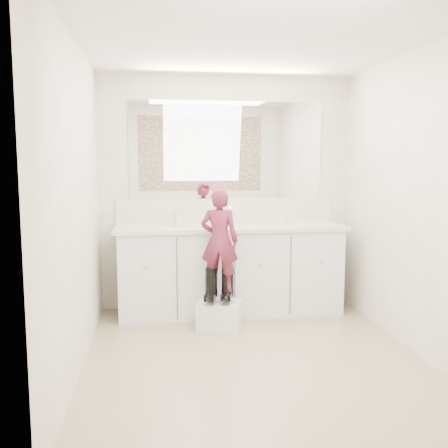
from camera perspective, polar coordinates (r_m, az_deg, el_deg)
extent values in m
plane|color=#807454|center=(4.03, 3.43, -15.06)|extent=(3.00, 3.00, 0.00)
plane|color=white|center=(3.84, 3.71, 20.35)|extent=(3.00, 3.00, 0.00)
plane|color=beige|center=(5.22, 0.29, 3.59)|extent=(2.60, 0.00, 2.60)
plane|color=beige|center=(2.31, 10.99, -1.01)|extent=(2.60, 0.00, 2.60)
plane|color=beige|center=(3.71, -16.51, 1.87)|extent=(0.00, 3.00, 3.00)
plane|color=beige|center=(4.20, 21.22, 2.26)|extent=(0.00, 3.00, 3.00)
cube|color=silver|center=(5.06, 0.73, -5.39)|extent=(2.20, 0.55, 0.85)
cube|color=beige|center=(4.97, 0.76, -0.41)|extent=(2.28, 0.58, 0.04)
cube|color=beige|center=(5.22, 0.31, 1.56)|extent=(2.28, 0.03, 0.25)
cube|color=white|center=(5.20, 0.31, 8.43)|extent=(2.00, 0.02, 1.00)
cube|color=#472819|center=(2.30, 11.18, 10.21)|extent=(2.00, 0.01, 1.20)
cylinder|color=silver|center=(5.12, 0.48, 0.60)|extent=(0.08, 0.08, 0.10)
imported|color=beige|center=(5.12, 6.74, 0.46)|extent=(0.12, 0.12, 0.08)
imported|color=beige|center=(4.92, -5.09, 0.93)|extent=(0.11, 0.12, 0.21)
cube|color=silver|center=(4.66, -0.52, -10.35)|extent=(0.46, 0.42, 0.24)
imported|color=#A23152|center=(4.50, -0.53, -1.92)|extent=(0.39, 0.31, 0.94)
cylinder|color=#F45FBC|center=(4.48, 0.39, -0.92)|extent=(0.13, 0.05, 0.06)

